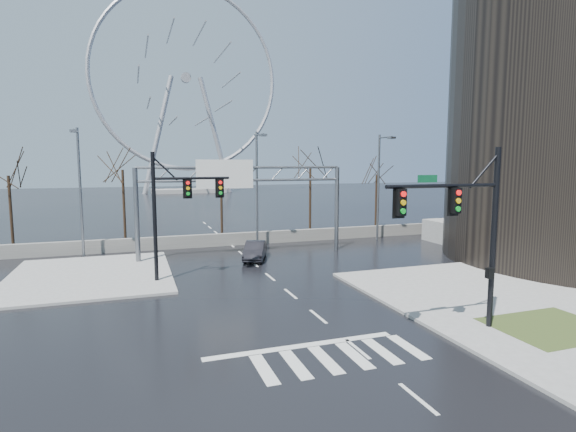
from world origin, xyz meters
name	(u,v)px	position (x,y,z in m)	size (l,w,h in m)	color
ground	(318,317)	(0.00, 0.00, 0.00)	(260.00, 260.00, 0.00)	black
sidewalk_right_ext	(460,286)	(10.00, 2.00, 0.07)	(12.00, 10.00, 0.15)	gray
sidewalk_far	(91,275)	(-11.00, 12.00, 0.07)	(10.00, 12.00, 0.15)	gray
grass_strip	(551,327)	(9.00, -5.00, 0.15)	(5.00, 4.00, 0.02)	#2C3D19
barrier_wall	(231,239)	(0.00, 20.00, 0.55)	(52.00, 0.50, 1.10)	slate
signal_mast_near	(469,222)	(5.14, -4.04, 4.87)	(5.52, 0.41, 8.00)	black
signal_mast_far	(173,204)	(-5.87, 8.96, 4.83)	(4.72, 0.41, 8.00)	black
sign_gantry	(239,191)	(-0.38, 14.96, 5.18)	(16.36, 0.40, 7.60)	slate
streetlight_left	(79,182)	(-12.00, 18.16, 5.89)	(0.50, 2.55, 10.00)	slate
streetlight_mid	(258,180)	(2.00, 18.16, 5.89)	(0.50, 2.55, 10.00)	slate
streetlight_right	(380,179)	(14.00, 18.16, 5.89)	(0.50, 2.55, 10.00)	slate
tree_far_left	(9,184)	(-18.00, 24.00, 5.57)	(3.50, 3.50, 7.00)	black
tree_left	(123,178)	(-9.00, 23.50, 5.98)	(3.75, 3.75, 7.50)	black
tree_center	(221,185)	(0.00, 24.50, 5.17)	(3.25, 3.25, 6.50)	black
tree_right	(310,174)	(9.00, 23.50, 6.22)	(3.90, 3.90, 7.80)	black
tree_far_right	(377,181)	(17.00, 24.00, 5.41)	(3.40, 3.40, 6.80)	black
ferris_wheel	(186,86)	(5.00, 95.00, 26.13)	(45.00, 6.00, 50.91)	gray
car	(255,250)	(0.47, 13.54, 0.69)	(1.45, 4.16, 1.37)	black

